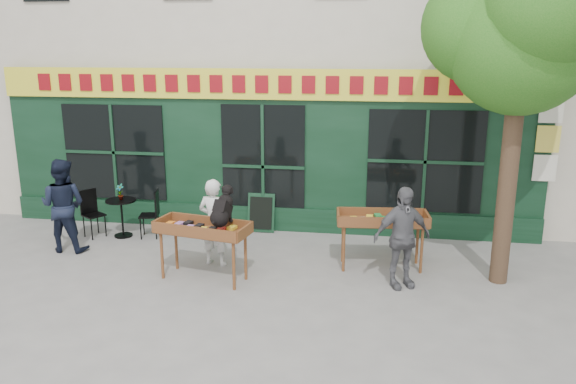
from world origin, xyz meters
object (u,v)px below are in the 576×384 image
book_cart_right (382,222)px  man_right (402,237)px  bistro_table (122,210)px  woman (214,222)px  book_cart_center (203,231)px  man_left (63,205)px  dog (222,205)px

book_cart_right → man_right: (0.30, -0.75, -0.01)m
book_cart_right → bistro_table: bearing=165.3°
man_right → bistro_table: (-5.42, 1.59, -0.27)m
man_right → woman: bearing=146.8°
book_cart_center → bistro_table: bearing=152.8°
book_cart_center → man_left: 3.09m
book_cart_right → book_cart_center: bearing=-166.8°
bistro_table → woman: bearing=-27.2°
book_cart_center → book_cart_right: same height
book_cart_center → man_right: 3.17m
bistro_table → man_left: (-0.70, -0.90, 0.33)m
book_cart_center → man_left: man_left is taller
book_cart_right → bistro_table: book_cart_right is taller
woman → man_left: (-2.96, 0.26, 0.10)m
book_cart_center → bistro_table: book_cart_center is taller
man_right → book_cart_center: bearing=158.5°
bistro_table → book_cart_center: bearing=-38.7°
woman → man_left: 2.97m
woman → man_right: bearing=-176.3°
woman → bistro_table: bearing=-15.7°
dog → man_left: man_left is taller
dog → woman: dog is taller
woman → book_cart_right: (2.87, 0.32, 0.05)m
dog → man_left: 3.47m
dog → book_cart_right: 2.75m
book_cart_center → dog: dog is taller
woman → dog: bearing=128.0°
book_cart_center → woman: bearing=101.5°
bistro_table → man_left: 1.19m
man_left → book_cart_right: bearing=178.8°
man_right → bistro_table: 5.66m
woman → bistro_table: (-2.26, 1.16, -0.23)m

